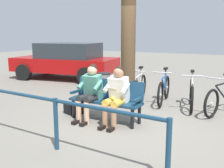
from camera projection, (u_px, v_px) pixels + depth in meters
The scene contains 13 objects.
ground_plane at pixel (121, 120), 5.79m from camera, with size 40.00×40.00×0.00m, color slate.
bench at pixel (107, 97), 5.73m from camera, with size 1.61×0.50×0.87m.
person_reading at pixel (117, 93), 5.41m from camera, with size 0.49×0.77×1.20m.
person_companion at pixel (90, 89), 5.72m from camera, with size 0.49×0.77×1.20m.
handbag at pixel (70, 109), 6.21m from camera, with size 0.30×0.14×0.24m, color black.
tree_trunk at pixel (128, 39), 6.71m from camera, with size 0.37×0.37×3.43m, color #4C3823.
litter_bin at pixel (105, 87), 7.24m from camera, with size 0.34×0.34×0.81m.
bicycle_black at pixel (222, 98), 6.20m from camera, with size 0.64×1.62×0.94m.
bicycle_orange at pixel (191, 94), 6.66m from camera, with size 0.56×1.65×0.94m.
bicycle_green at pixel (164, 90), 7.16m from camera, with size 0.48×1.67×0.94m.
bicycle_silver at pixel (139, 88), 7.40m from camera, with size 0.50×1.66×0.94m.
railing_fence at pixel (56, 113), 4.22m from camera, with size 3.80×0.27×0.85m.
parked_car at pixel (66, 60), 10.92m from camera, with size 4.43×2.52×1.47m.
Camera 1 is at (-2.51, 4.94, 1.84)m, focal length 42.92 mm.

